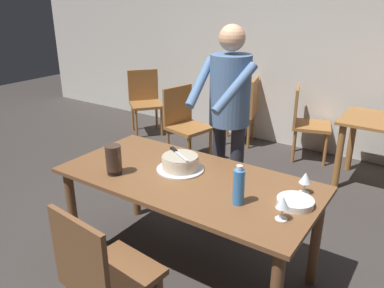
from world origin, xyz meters
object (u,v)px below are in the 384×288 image
Objects in this scene: cake_on_platter at (180,163)px; wine_glass_near at (305,178)px; plate_stack at (295,202)px; background_chair_1 at (306,120)px; background_chair_2 at (185,122)px; background_chair_3 at (244,109)px; person_cutting_cake at (229,109)px; background_chair_0 at (145,99)px; water_bottle at (239,186)px; hurricane_lamp at (114,160)px; cake_knife at (176,151)px; main_dining_table at (187,191)px; wine_glass_far at (283,203)px; chair_near_side at (103,273)px.

wine_glass_near is (0.85, 0.16, 0.05)m from cake_on_platter.
background_chair_1 is at bearing 106.60° from plate_stack.
background_chair_3 is (0.33, 0.91, 0.00)m from background_chair_2.
plate_stack is 2.98m from background_chair_3.
person_cutting_cake is 2.77m from background_chair_0.
cake_on_platter is 0.38× the size of background_chair_0.
hurricane_lamp is (-0.91, -0.12, -0.01)m from water_bottle.
background_chair_2 is at bearing 111.00° from hurricane_lamp.
wine_glass_near is 0.45m from water_bottle.
wine_glass_near is 2.84m from background_chair_3.
cake_knife is at bearing -172.44° from wine_glass_near.
hurricane_lamp is (-0.45, -0.24, 0.21)m from main_dining_table.
wine_glass_far is at bearing -37.85° from background_chair_0.
background_chair_1 reaches higher than wine_glass_near.
cake_on_platter is at bearing -169.55° from wine_glass_near.
main_dining_table is 2.03m from background_chair_2.
background_chair_3 is (-0.67, 2.46, -0.37)m from cake_knife.
person_cutting_cake is 1.91× the size of background_chair_3.
water_bottle is at bearing -56.98° from person_cutting_cake.
wine_glass_near is 0.16× the size of chair_near_side.
water_bottle is 0.28× the size of background_chair_1.
wine_glass_near and wine_glass_far have the same top height.
main_dining_table is 1.99× the size of background_chair_3.
background_chair_0 is at bearing 144.62° from plate_stack.
wine_glass_far is at bearing -10.79° from main_dining_table.
background_chair_0 is at bearing 135.47° from cake_on_platter.
chair_near_side is 1.00× the size of background_chair_1.
water_bottle is (-0.28, -0.35, 0.01)m from wine_glass_near.
water_bottle is at bearing -18.77° from cake_on_platter.
cake_knife is 0.14× the size of person_cutting_cake.
water_bottle is (0.56, -0.19, 0.06)m from cake_on_platter.
main_dining_table is at bearing -32.73° from cake_on_platter.
background_chair_3 is at bearing 115.83° from water_bottle.
wine_glass_far is at bearing -59.69° from background_chair_3.
hurricane_lamp is 0.23× the size of background_chair_0.
cake_knife is 1.17× the size of hurricane_lamp.
person_cutting_cake is 1.63m from background_chair_2.
wine_glass_far is 1.06m from chair_near_side.
main_dining_table is 8.14× the size of plate_stack.
background_chair_3 is at bearing 105.33° from cake_knife.
hurricane_lamp is 0.23× the size of chair_near_side.
cake_knife is 2.57m from background_chair_3.
wine_glass_far is (0.84, -0.21, 0.05)m from cake_on_platter.
wine_glass_near is at bearing 92.17° from plate_stack.
hurricane_lamp is 0.23× the size of background_chair_1.
background_chair_2 is (-1.19, -0.87, 0.00)m from background_chair_1.
background_chair_0 is 1.00× the size of background_chair_1.
wine_glass_far is 3.15m from background_chair_3.
background_chair_1 and background_chair_3 have the same top height.
background_chair_1 is at bearing 99.55° from water_bottle.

